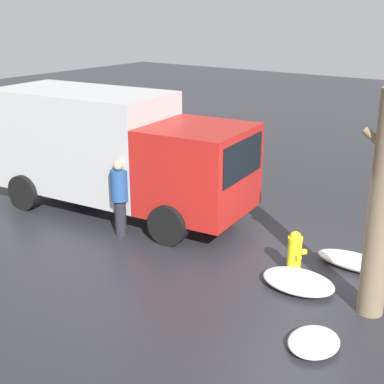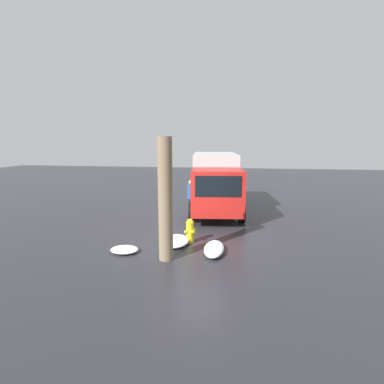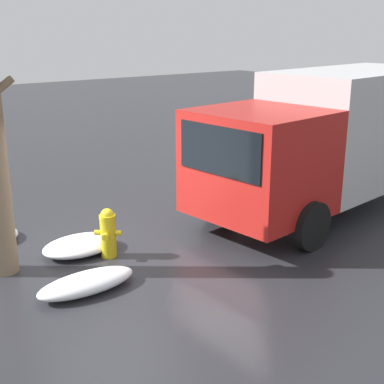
% 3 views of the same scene
% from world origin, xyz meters
% --- Properties ---
extents(ground_plane, '(60.00, 60.00, 0.00)m').
position_xyz_m(ground_plane, '(0.00, 0.00, 0.00)').
color(ground_plane, '#28282D').
extents(fire_hydrant, '(0.42, 0.40, 0.88)m').
position_xyz_m(fire_hydrant, '(-0.00, -0.00, 0.45)').
color(fire_hydrant, yellow).
rests_on(fire_hydrant, ground_plane).
extents(tree_trunk, '(0.67, 0.44, 3.78)m').
position_xyz_m(tree_trunk, '(-1.65, 0.49, 1.90)').
color(tree_trunk, '#7F6B51').
rests_on(tree_trunk, ground_plane).
extents(delivery_truck, '(6.82, 3.07, 2.95)m').
position_xyz_m(delivery_truck, '(5.19, -0.51, 1.60)').
color(delivery_truck, red).
rests_on(delivery_truck, ground_plane).
extents(pedestrian, '(0.38, 0.38, 1.75)m').
position_xyz_m(pedestrian, '(4.00, 0.58, 0.95)').
color(pedestrian, '#23232D').
rests_on(pedestrian, ground_plane).
extents(snow_pile_by_hydrant, '(0.75, 0.93, 0.19)m').
position_xyz_m(snow_pile_by_hydrant, '(-1.31, 1.99, 0.10)').
color(snow_pile_by_hydrant, white).
rests_on(snow_pile_by_hydrant, ground_plane).
extents(snow_pile_curbside, '(1.56, 0.65, 0.27)m').
position_xyz_m(snow_pile_curbside, '(-0.89, -0.94, 0.13)').
color(snow_pile_curbside, white).
rests_on(snow_pile_curbside, ground_plane).
extents(snow_pile_by_tree, '(1.37, 0.93, 0.27)m').
position_xyz_m(snow_pile_by_tree, '(-0.32, 0.47, 0.13)').
color(snow_pile_by_tree, white).
rests_on(snow_pile_by_tree, ground_plane).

